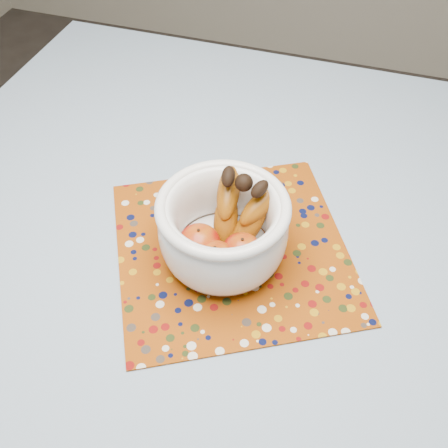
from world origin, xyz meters
name	(u,v)px	position (x,y,z in m)	size (l,w,h in m)	color
table	(212,256)	(0.00, 0.00, 0.67)	(1.20, 1.20, 0.75)	brown
tablecloth	(212,230)	(0.00, 0.00, 0.76)	(1.32, 1.32, 0.01)	#6688AA
placemat	(232,249)	(0.05, -0.04, 0.76)	(0.42, 0.42, 0.00)	#853807
fruit_bowl	(228,225)	(0.05, -0.05, 0.84)	(0.24, 0.23, 0.17)	white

